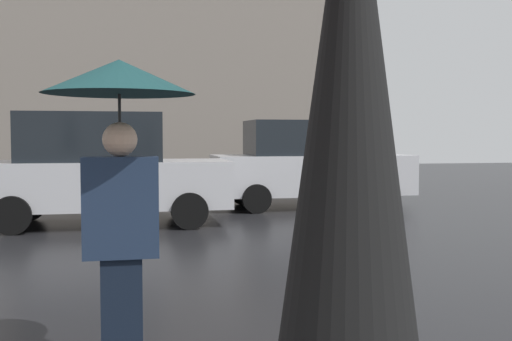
# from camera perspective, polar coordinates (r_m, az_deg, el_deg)

# --- Properties ---
(folded_patio_umbrella_far) EXTENTS (0.38, 0.38, 2.38)m
(folded_patio_umbrella_far) POSITION_cam_1_polar(r_m,az_deg,el_deg) (1.50, 8.79, 4.13)
(folded_patio_umbrella_far) COLOR black
(folded_patio_umbrella_far) RESTS_ON ground
(pedestrian_with_umbrella) EXTENTS (0.98, 0.98, 2.08)m
(pedestrian_with_umbrella) POSITION_cam_1_polar(r_m,az_deg,el_deg) (4.00, -12.68, 3.43)
(pedestrian_with_umbrella) COLOR black
(pedestrian_with_umbrella) RESTS_ON ground
(parked_car_left) EXTENTS (4.38, 1.84, 1.94)m
(parked_car_left) POSITION_cam_1_polar(r_m,az_deg,el_deg) (13.62, 4.97, 0.61)
(parked_car_left) COLOR silver
(parked_car_left) RESTS_ON ground
(parked_car_right) EXTENTS (4.42, 1.89, 2.01)m
(parked_car_right) POSITION_cam_1_polar(r_m,az_deg,el_deg) (11.21, -14.39, 0.12)
(parked_car_right) COLOR silver
(parked_car_right) RESTS_ON ground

